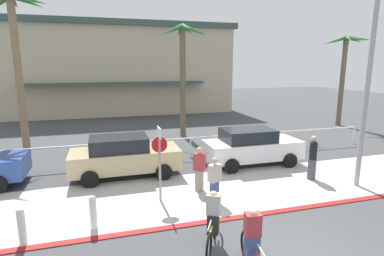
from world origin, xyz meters
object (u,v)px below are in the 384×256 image
(bollard_0, at_px, (22,226))
(streetlight_curb, at_px, (375,73))
(bollard_2, at_px, (93,212))
(pedestrian_1, at_px, (214,182))
(palm_tree_3, at_px, (183,52))
(pedestrian_0, at_px, (199,171))
(stop_sign_bike_lane, at_px, (160,154))
(palm_tree_2, at_px, (14,34))
(pedestrian_2, at_px, (312,159))
(palm_tree_4, at_px, (345,55))
(car_tan_1, at_px, (124,156))
(cyclist_red_0, at_px, (253,244))
(cyclist_yellow_1, at_px, (213,221))
(car_white_2, at_px, (251,146))

(bollard_0, xyz_separation_m, streetlight_curb, (11.32, 0.55, 3.76))
(bollard_2, distance_m, pedestrian_1, 3.90)
(streetlight_curb, relative_size, palm_tree_3, 1.07)
(bollard_2, relative_size, pedestrian_0, 0.60)
(bollard_2, xyz_separation_m, palm_tree_3, (5.30, 10.38, 4.77))
(bollard_2, distance_m, palm_tree_3, 12.59)
(stop_sign_bike_lane, distance_m, palm_tree_2, 10.48)
(palm_tree_2, height_order, pedestrian_2, palm_tree_2)
(palm_tree_2, distance_m, pedestrian_2, 14.89)
(palm_tree_4, height_order, car_tan_1, palm_tree_4)
(bollard_0, relative_size, cyclist_red_0, 0.55)
(palm_tree_2, distance_m, car_tan_1, 8.48)
(car_tan_1, distance_m, cyclist_yellow_1, 6.03)
(bollard_0, bearing_deg, cyclist_yellow_1, -17.11)
(streetlight_curb, xyz_separation_m, cyclist_yellow_1, (-6.65, -1.99, -3.58))
(stop_sign_bike_lane, distance_m, bollard_0, 4.31)
(car_white_2, relative_size, pedestrian_0, 2.65)
(car_white_2, xyz_separation_m, cyclist_yellow_1, (-3.94, -5.68, -0.18))
(cyclist_red_0, xyz_separation_m, pedestrian_1, (0.43, 3.56, 0.02))
(pedestrian_2, bearing_deg, cyclist_red_0, -137.80)
(palm_tree_2, height_order, car_white_2, palm_tree_2)
(streetlight_curb, bearing_deg, car_white_2, 126.37)
(cyclist_yellow_1, xyz_separation_m, pedestrian_1, (0.92, 2.37, 0.02))
(bollard_2, distance_m, car_tan_1, 4.22)
(palm_tree_4, bearing_deg, car_tan_1, -158.07)
(streetlight_curb, bearing_deg, palm_tree_4, 52.22)
(cyclist_yellow_1, bearing_deg, bollard_2, 149.63)
(bollard_2, xyz_separation_m, car_tan_1, (1.14, 4.04, 0.35))
(palm_tree_3, bearing_deg, pedestrian_1, -98.52)
(stop_sign_bike_lane, height_order, bollard_2, stop_sign_bike_lane)
(palm_tree_2, distance_m, pedestrian_0, 11.44)
(streetlight_curb, height_order, pedestrian_1, streetlight_curb)
(stop_sign_bike_lane, xyz_separation_m, pedestrian_2, (6.21, 0.31, -0.83))
(palm_tree_3, distance_m, pedestrian_2, 10.34)
(cyclist_yellow_1, bearing_deg, palm_tree_4, 40.11)
(bollard_2, relative_size, palm_tree_2, 0.13)
(cyclist_red_0, bearing_deg, cyclist_yellow_1, 112.26)
(bollard_2, xyz_separation_m, cyclist_red_0, (3.42, -2.91, 0.18))
(bollard_2, bearing_deg, car_tan_1, 74.22)
(bollard_0, height_order, pedestrian_1, pedestrian_1)
(streetlight_curb, distance_m, palm_tree_3, 11.02)
(car_tan_1, distance_m, pedestrian_1, 4.34)
(bollard_0, relative_size, palm_tree_2, 0.13)
(bollard_2, relative_size, car_white_2, 0.23)
(pedestrian_0, bearing_deg, bollard_2, -154.76)
(pedestrian_0, bearing_deg, stop_sign_bike_lane, -162.49)
(palm_tree_4, relative_size, pedestrian_1, 4.26)
(palm_tree_2, bearing_deg, palm_tree_3, 9.30)
(cyclist_yellow_1, height_order, pedestrian_2, pedestrian_2)
(bollard_0, height_order, car_white_2, car_white_2)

